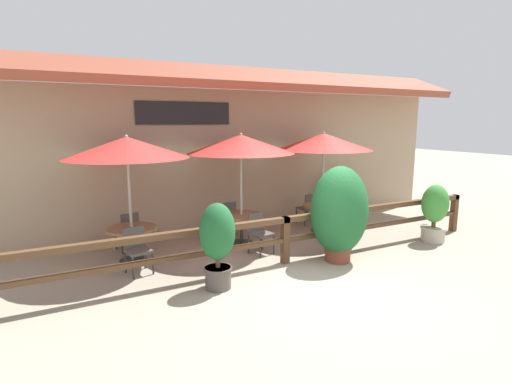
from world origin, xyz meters
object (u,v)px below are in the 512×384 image
at_px(dining_table_middle, 241,220).
at_px(dining_table_far, 322,210).
at_px(chair_middle_streetside, 259,231).
at_px(chair_near_streetside, 137,248).
at_px(chair_middle_wallside, 226,216).
at_px(patio_umbrella_far, 324,142).
at_px(chair_far_streetside, 340,219).
at_px(chair_far_wallside, 308,207).
at_px(potted_plant_small_flowering, 217,241).
at_px(patio_umbrella_middle, 241,144).
at_px(dining_table_near, 132,234).
at_px(potted_plant_corner_fern, 339,212).
at_px(potted_plant_tall_tropical, 338,193).
at_px(patio_umbrella_near, 127,148).
at_px(chair_near_wallside, 128,229).
at_px(potted_plant_entrance_palm, 435,211).

relative_size(dining_table_middle, dining_table_far, 1.00).
relative_size(chair_middle_streetside, dining_table_far, 0.87).
distance_m(chair_near_streetside, chair_middle_wallside, 2.89).
xyz_separation_m(patio_umbrella_far, chair_far_streetside, (-0.01, -0.74, -1.82)).
xyz_separation_m(chair_far_wallside, potted_plant_small_flowering, (-3.83, -2.83, 0.35)).
height_order(patio_umbrella_middle, patio_umbrella_far, same).
bearing_deg(chair_far_wallside, dining_table_near, 4.60).
height_order(potted_plant_corner_fern, potted_plant_tall_tropical, potted_plant_corner_fern).
xyz_separation_m(chair_far_wallside, potted_plant_tall_tropical, (1.20, 0.18, 0.25)).
relative_size(patio_umbrella_near, potted_plant_tall_tropical, 2.08).
distance_m(chair_middle_streetside, dining_table_far, 2.40).
bearing_deg(dining_table_far, chair_far_streetside, -90.52).
relative_size(patio_umbrella_far, potted_plant_small_flowering, 1.72).
xyz_separation_m(dining_table_far, potted_plant_tall_tropical, (1.28, 0.92, 0.18)).
height_order(chair_middle_streetside, chair_far_streetside, same).
distance_m(patio_umbrella_middle, chair_middle_wallside, 1.98).
bearing_deg(potted_plant_tall_tropical, chair_middle_wallside, -177.57).
xyz_separation_m(chair_far_streetside, potted_plant_corner_fern, (-1.06, -1.24, 0.53)).
bearing_deg(chair_near_wallside, chair_far_streetside, 151.07).
height_order(patio_umbrella_middle, chair_middle_wallside, patio_umbrella_middle).
distance_m(dining_table_far, chair_far_wallside, 0.75).
distance_m(chair_near_wallside, potted_plant_small_flowering, 2.96).
bearing_deg(patio_umbrella_near, potted_plant_entrance_palm, -16.53).
relative_size(dining_table_middle, potted_plant_corner_fern, 0.51).
bearing_deg(chair_near_streetside, dining_table_near, 76.14).
xyz_separation_m(dining_table_near, chair_far_wallside, (4.85, 0.76, -0.08)).
height_order(dining_table_middle, dining_table_far, same).
bearing_deg(dining_table_far, chair_near_streetside, -171.35).
bearing_deg(chair_middle_wallside, potted_plant_entrance_palm, 141.97).
bearing_deg(dining_table_near, potted_plant_small_flowering, -63.72).
xyz_separation_m(patio_umbrella_near, chair_near_streetside, (-0.04, -0.71, -1.82)).
distance_m(chair_near_streetside, chair_far_wallside, 5.11).
bearing_deg(chair_middle_streetside, dining_table_far, 6.95).
distance_m(potted_plant_entrance_palm, potted_plant_corner_fern, 2.87).
relative_size(chair_far_wallside, potted_plant_small_flowering, 0.58).
bearing_deg(patio_umbrella_near, chair_far_wallside, 8.93).
bearing_deg(chair_middle_streetside, potted_plant_small_flowering, -151.62).
relative_size(chair_middle_streetside, potted_plant_small_flowering, 0.58).
relative_size(chair_near_streetside, patio_umbrella_middle, 0.34).
distance_m(patio_umbrella_near, potted_plant_entrance_palm, 7.01).
distance_m(potted_plant_entrance_palm, potted_plant_tall_tropical, 2.93).
relative_size(chair_middle_wallside, potted_plant_tall_tropical, 0.70).
height_order(chair_near_wallside, chair_middle_streetside, same).
height_order(chair_near_streetside, patio_umbrella_middle, patio_umbrella_middle).
relative_size(patio_umbrella_middle, potted_plant_corner_fern, 1.31).
bearing_deg(chair_middle_wallside, potted_plant_tall_tropical, 177.93).
relative_size(chair_near_streetside, potted_plant_entrance_palm, 0.63).
relative_size(chair_middle_streetside, patio_umbrella_far, 0.34).
height_order(patio_umbrella_middle, chair_far_streetside, patio_umbrella_middle).
bearing_deg(chair_near_wallside, potted_plant_corner_fern, 131.78).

